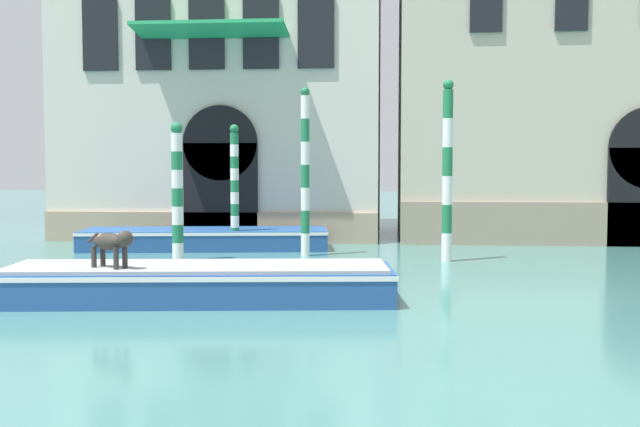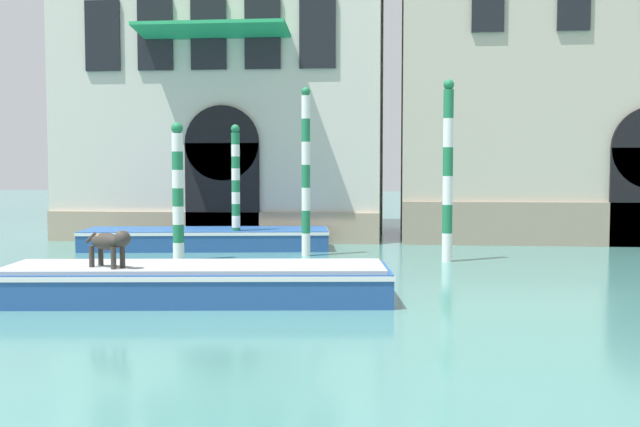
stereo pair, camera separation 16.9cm
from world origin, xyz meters
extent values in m
cube|color=tan|center=(1.47, 16.60, 0.46)|extent=(10.08, 0.16, 0.91)
cube|color=black|center=(1.85, 16.59, 1.48)|extent=(2.23, 0.14, 2.97)
cylinder|color=black|center=(1.85, 16.59, 2.97)|extent=(2.23, 0.14, 2.23)
cube|color=black|center=(-1.75, 16.61, 6.17)|extent=(1.06, 0.10, 2.09)
cube|color=black|center=(-0.14, 16.61, 6.17)|extent=(1.06, 0.10, 2.09)
cube|color=black|center=(1.47, 16.61, 6.17)|extent=(1.06, 0.10, 2.09)
cube|color=black|center=(3.09, 16.61, 6.17)|extent=(1.06, 0.10, 2.09)
cube|color=black|center=(4.70, 16.61, 6.17)|extent=(1.06, 0.10, 2.09)
cube|color=#1E8C51|center=(1.73, 15.95, 6.17)|extent=(4.37, 1.40, 0.29)
cube|color=gray|center=(13.10, 16.60, 0.63)|extent=(11.83, 0.16, 1.26)
cube|color=#234C8C|center=(3.58, 7.17, 0.28)|extent=(6.75, 2.47, 0.56)
cube|color=white|center=(3.58, 7.17, 0.50)|extent=(6.78, 2.51, 0.08)
cube|color=#9EA3A8|center=(3.58, 7.17, 0.59)|extent=(6.53, 2.31, 0.06)
cylinder|color=#332D28|center=(2.47, 6.67, 0.80)|extent=(0.09, 0.09, 0.36)
cylinder|color=#332D28|center=(2.39, 6.49, 0.80)|extent=(0.09, 0.09, 0.36)
cylinder|color=#332D28|center=(2.01, 6.88, 0.80)|extent=(0.09, 0.09, 0.36)
cylinder|color=#332D28|center=(1.93, 6.70, 0.80)|extent=(0.09, 0.09, 0.36)
ellipsoid|color=#332D28|center=(2.20, 6.68, 1.06)|extent=(0.72, 0.54, 0.28)
ellipsoid|color=brown|center=(2.11, 6.72, 1.14)|extent=(0.35, 0.30, 0.10)
sphere|color=#332D28|center=(2.53, 6.53, 1.12)|extent=(0.27, 0.27, 0.27)
cone|color=brown|center=(2.56, 6.59, 1.22)|extent=(0.08, 0.08, 0.11)
cone|color=brown|center=(2.50, 6.46, 1.22)|extent=(0.08, 0.08, 0.11)
cylinder|color=#332D28|center=(1.87, 6.83, 1.10)|extent=(0.24, 0.15, 0.19)
cube|color=#234C8C|center=(1.78, 14.95, 0.27)|extent=(6.86, 2.72, 0.55)
cube|color=white|center=(1.78, 14.95, 0.49)|extent=(6.89, 2.76, 0.08)
cube|color=#B2B7BC|center=(1.78, 14.95, 0.25)|extent=(3.82, 1.87, 0.49)
cylinder|color=white|center=(2.70, 14.52, 0.16)|extent=(0.22, 0.22, 0.32)
cylinder|color=#1E7247|center=(2.70, 14.52, 0.48)|extent=(0.22, 0.22, 0.32)
cylinder|color=white|center=(2.70, 14.52, 0.80)|extent=(0.22, 0.22, 0.32)
cylinder|color=#1E7247|center=(2.70, 14.52, 1.11)|extent=(0.22, 0.22, 0.32)
cylinder|color=white|center=(2.70, 14.52, 1.43)|extent=(0.22, 0.22, 0.32)
cylinder|color=#1E7247|center=(2.70, 14.52, 1.75)|extent=(0.22, 0.22, 0.32)
cylinder|color=white|center=(2.70, 14.52, 2.07)|extent=(0.22, 0.22, 0.32)
cylinder|color=#1E7247|center=(2.70, 14.52, 2.39)|extent=(0.22, 0.22, 0.32)
cylinder|color=white|center=(2.70, 14.52, 2.70)|extent=(0.22, 0.22, 0.32)
cylinder|color=#1E7247|center=(2.70, 14.52, 3.02)|extent=(0.22, 0.22, 0.32)
sphere|color=#1E7247|center=(2.70, 14.52, 3.28)|extent=(0.24, 0.24, 0.24)
cylinder|color=white|center=(4.71, 13.61, 0.29)|extent=(0.22, 0.22, 0.58)
cylinder|color=#1E7247|center=(4.71, 13.61, 0.87)|extent=(0.22, 0.22, 0.58)
cylinder|color=white|center=(4.71, 13.61, 1.45)|extent=(0.22, 0.22, 0.58)
cylinder|color=#1E7247|center=(4.71, 13.61, 2.03)|extent=(0.22, 0.22, 0.58)
cylinder|color=white|center=(4.71, 13.61, 2.61)|extent=(0.22, 0.22, 0.58)
cylinder|color=#1E7247|center=(4.71, 13.61, 3.19)|extent=(0.22, 0.22, 0.58)
cylinder|color=white|center=(4.71, 13.61, 3.77)|extent=(0.22, 0.22, 0.58)
sphere|color=#1E7247|center=(4.71, 13.61, 4.16)|extent=(0.23, 0.23, 0.23)
cylinder|color=white|center=(1.74, 12.37, 0.22)|extent=(0.27, 0.27, 0.44)
cylinder|color=#1E7247|center=(1.74, 12.37, 0.66)|extent=(0.27, 0.27, 0.44)
cylinder|color=white|center=(1.74, 12.37, 1.10)|extent=(0.27, 0.27, 0.44)
cylinder|color=#1E7247|center=(1.74, 12.37, 1.54)|extent=(0.27, 0.27, 0.44)
cylinder|color=white|center=(1.74, 12.37, 1.98)|extent=(0.27, 0.27, 0.44)
cylinder|color=#1E7247|center=(1.74, 12.37, 2.42)|extent=(0.27, 0.27, 0.44)
cylinder|color=white|center=(1.74, 12.37, 2.86)|extent=(0.27, 0.27, 0.44)
sphere|color=#1E7247|center=(1.74, 12.37, 3.20)|extent=(0.28, 0.28, 0.28)
cylinder|color=white|center=(8.21, 12.83, 0.34)|extent=(0.24, 0.24, 0.69)
cylinder|color=#1E7247|center=(8.21, 12.83, 1.03)|extent=(0.24, 0.24, 0.69)
cylinder|color=white|center=(8.21, 12.83, 1.71)|extent=(0.24, 0.24, 0.69)
cylinder|color=#1E7247|center=(8.21, 12.83, 2.40)|extent=(0.24, 0.24, 0.69)
cylinder|color=white|center=(8.21, 12.83, 3.08)|extent=(0.24, 0.24, 0.69)
cylinder|color=#1E7247|center=(8.21, 12.83, 3.77)|extent=(0.24, 0.24, 0.69)
sphere|color=#1E7247|center=(8.21, 12.83, 4.22)|extent=(0.25, 0.25, 0.25)
camera|label=1|loc=(6.77, -5.25, 2.34)|focal=42.00mm
camera|label=2|loc=(6.94, -5.24, 2.34)|focal=42.00mm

